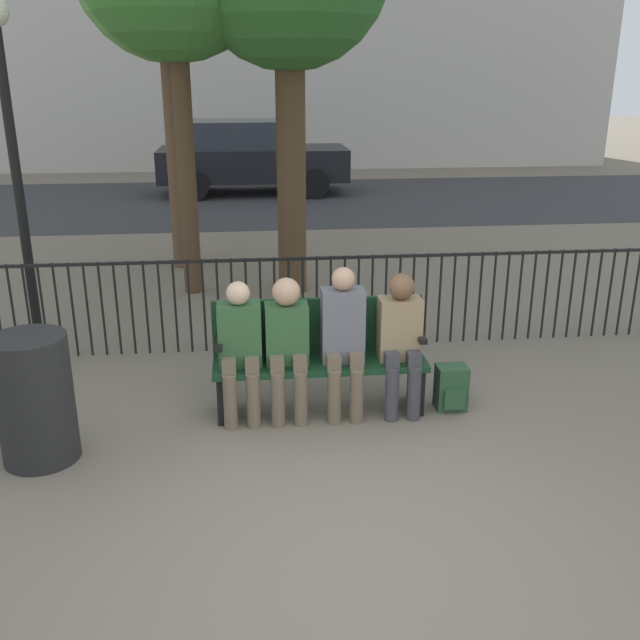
% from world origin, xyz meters
% --- Properties ---
extents(ground_plane, '(80.00, 80.00, 0.00)m').
position_xyz_m(ground_plane, '(0.00, 0.00, 0.00)').
color(ground_plane, '#706656').
extents(park_bench, '(1.73, 0.45, 0.92)m').
position_xyz_m(park_bench, '(0.00, 2.02, 0.49)').
color(park_bench, '#14381E').
rests_on(park_bench, ground).
extents(seated_person_0, '(0.34, 0.39, 1.14)m').
position_xyz_m(seated_person_0, '(-0.64, 1.89, 0.64)').
color(seated_person_0, brown).
rests_on(seated_person_0, ground).
extents(seated_person_1, '(0.34, 0.39, 1.16)m').
position_xyz_m(seated_person_1, '(-0.27, 1.89, 0.66)').
color(seated_person_1, brown).
rests_on(seated_person_1, ground).
extents(seated_person_2, '(0.34, 0.39, 1.23)m').
position_xyz_m(seated_person_2, '(0.18, 1.89, 0.68)').
color(seated_person_2, brown).
rests_on(seated_person_2, ground).
extents(seated_person_3, '(0.34, 0.39, 1.17)m').
position_xyz_m(seated_person_3, '(0.65, 1.89, 0.66)').
color(seated_person_3, '#3D3D42').
rests_on(seated_person_3, ground).
extents(backpack, '(0.25, 0.23, 0.38)m').
position_xyz_m(backpack, '(1.09, 1.87, 0.19)').
color(backpack, '#284C2D').
rests_on(backpack, ground).
extents(fence_railing, '(9.01, 0.03, 0.95)m').
position_xyz_m(fence_railing, '(-0.02, 3.39, 0.56)').
color(fence_railing, black).
rests_on(fence_railing, ground).
extents(lamp_post, '(0.28, 0.28, 3.33)m').
position_xyz_m(lamp_post, '(-2.80, 4.02, 2.23)').
color(lamp_post, black).
rests_on(lamp_post, ground).
extents(street_surface, '(24.00, 6.00, 0.01)m').
position_xyz_m(street_surface, '(0.00, 12.00, 0.00)').
color(street_surface, '#333335').
rests_on(street_surface, ground).
extents(parked_car_0, '(4.20, 1.94, 1.62)m').
position_xyz_m(parked_car_0, '(-0.44, 13.08, 0.84)').
color(parked_car_0, black).
rests_on(parked_car_0, ground).
extents(trash_bin, '(0.54, 0.54, 0.95)m').
position_xyz_m(trash_bin, '(-2.09, 1.40, 0.47)').
color(trash_bin, black).
rests_on(trash_bin, ground).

